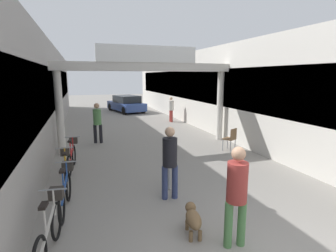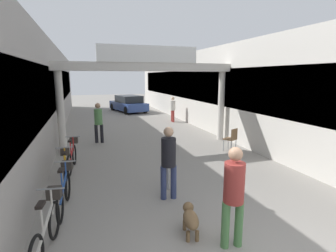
% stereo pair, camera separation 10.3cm
% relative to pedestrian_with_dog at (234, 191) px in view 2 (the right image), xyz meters
% --- Properties ---
extents(storefront_left, '(3.00, 26.00, 4.26)m').
position_rel_pedestrian_with_dog_xyz_m(storefront_left, '(-4.84, 10.16, 1.12)').
color(storefront_left, '#9E9993').
rests_on(storefront_left, ground_plane).
extents(storefront_right, '(3.00, 26.00, 4.26)m').
position_rel_pedestrian_with_dog_xyz_m(storefront_right, '(5.35, 10.16, 1.12)').
color(storefront_right, beige).
rests_on(storefront_right, ground_plane).
extents(arcade_sign_gateway, '(7.40, 0.47, 4.03)m').
position_rel_pedestrian_with_dog_xyz_m(arcade_sign_gateway, '(0.25, 6.88, 1.83)').
color(arcade_sign_gateway, beige).
rests_on(arcade_sign_gateway, ground_plane).
extents(pedestrian_with_dog, '(0.39, 0.38, 1.75)m').
position_rel_pedestrian_with_dog_xyz_m(pedestrian_with_dog, '(0.00, 0.00, 0.00)').
color(pedestrian_with_dog, '#4C7F47').
rests_on(pedestrian_with_dog, ground_plane).
extents(pedestrian_companion, '(0.40, 0.38, 1.73)m').
position_rel_pedestrian_with_dog_xyz_m(pedestrian_companion, '(-0.47, 2.02, -0.01)').
color(pedestrian_companion, navy).
rests_on(pedestrian_companion, ground_plane).
extents(pedestrian_carrying_crate, '(0.42, 0.42, 1.74)m').
position_rel_pedestrian_with_dog_xyz_m(pedestrian_carrying_crate, '(-1.70, 8.01, -0.01)').
color(pedestrian_carrying_crate, black).
rests_on(pedestrian_carrying_crate, ground_plane).
extents(pedestrian_elderly_walking, '(0.34, 0.38, 1.59)m').
position_rel_pedestrian_with_dog_xyz_m(pedestrian_elderly_walking, '(3.08, 12.08, -0.11)').
color(pedestrian_elderly_walking, '#99332D').
rests_on(pedestrian_elderly_walking, ground_plane).
extents(dog_on_leash, '(0.39, 0.72, 0.51)m').
position_rel_pedestrian_with_dog_xyz_m(dog_on_leash, '(-0.53, 0.56, -0.69)').
color(dog_on_leash, brown).
rests_on(dog_on_leash, ground_plane).
extents(bicycle_silver_nearest, '(0.46, 1.68, 0.98)m').
position_rel_pedestrian_with_dog_xyz_m(bicycle_silver_nearest, '(-2.94, 0.80, -0.57)').
color(bicycle_silver_nearest, black).
rests_on(bicycle_silver_nearest, ground_plane).
extents(bicycle_blue_second, '(0.46, 1.69, 0.98)m').
position_rel_pedestrian_with_dog_xyz_m(bicycle_blue_second, '(-2.77, 2.29, -0.57)').
color(bicycle_blue_second, black).
rests_on(bicycle_blue_second, ground_plane).
extents(bicycle_orange_third, '(0.46, 1.69, 0.98)m').
position_rel_pedestrian_with_dog_xyz_m(bicycle_orange_third, '(-2.82, 3.56, -0.57)').
color(bicycle_orange_third, black).
rests_on(bicycle_orange_third, ground_plane).
extents(bicycle_red_farthest, '(0.46, 1.69, 0.98)m').
position_rel_pedestrian_with_dog_xyz_m(bicycle_red_farthest, '(-2.69, 4.89, -0.57)').
color(bicycle_red_farthest, black).
rests_on(bicycle_red_farthest, ground_plane).
extents(bollard_post_metal, '(0.10, 0.10, 1.12)m').
position_rel_pedestrian_with_dog_xyz_m(bollard_post_metal, '(-0.33, 2.53, -0.44)').
color(bollard_post_metal, gray).
rests_on(bollard_post_metal, ground_plane).
extents(cafe_chair_wood_nearer, '(0.54, 0.54, 0.89)m').
position_rel_pedestrian_with_dog_xyz_m(cafe_chair_wood_nearer, '(3.09, 5.08, -0.47)').
color(cafe_chair_wood_nearer, gray).
rests_on(cafe_chair_wood_nearer, ground_plane).
extents(parked_car_blue, '(2.69, 4.31, 1.33)m').
position_rel_pedestrian_with_dog_xyz_m(parked_car_blue, '(1.21, 17.78, -0.36)').
color(parked_car_blue, '#2D478C').
rests_on(parked_car_blue, ground_plane).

